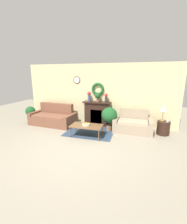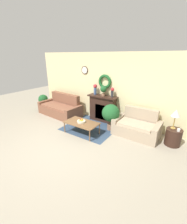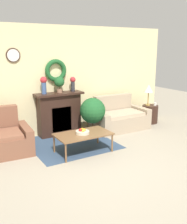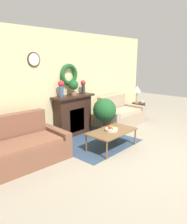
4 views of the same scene
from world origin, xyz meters
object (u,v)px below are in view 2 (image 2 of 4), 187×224
table_lamp (176,114)px  fruit_bowl (81,121)px  couch_left (61,108)px  potted_plant_floor_by_couch (43,100)px  potted_plant_floor_by_loveseat (111,114)px  coffee_table (82,123)px  mug (179,130)px  vase_on_mantel_right (112,92)px  vase_on_mantel_left (95,88)px  loveseat_right (137,127)px  potted_plant_on_mantel (103,90)px  fireplace (103,108)px  side_table_by_loveseat (173,137)px

table_lamp → fruit_bowl: bearing=-159.6°
couch_left → table_lamp: size_ratio=3.46×
potted_plant_floor_by_couch → potted_plant_floor_by_loveseat: size_ratio=0.78×
fruit_bowl → table_lamp: bearing=20.4°
coffee_table → mug: bearing=17.2°
mug → vase_on_mantel_right: 2.56m
fruit_bowl → potted_plant_floor_by_loveseat: potted_plant_floor_by_loveseat is taller
fruit_bowl → vase_on_mantel_left: bearing=103.0°
loveseat_right → potted_plant_on_mantel: potted_plant_on_mantel is taller
table_lamp → vase_on_mantel_left: 3.06m
couch_left → vase_on_mantel_left: vase_on_mantel_left is taller
fireplace → coffee_table: (-0.04, -1.35, -0.16)m
fruit_bowl → potted_plant_floor_by_couch: bearing=163.6°
couch_left → table_lamp: bearing=5.7°
vase_on_mantel_left → vase_on_mantel_right: (0.77, 0.00, -0.03)m
fireplace → vase_on_mantel_left: 0.86m
fruit_bowl → potted_plant_on_mantel: (0.08, 1.33, 0.87)m
coffee_table → vase_on_mantel_left: size_ratio=2.79×
couch_left → potted_plant_floor_by_couch: 1.24m
loveseat_right → potted_plant_floor_by_loveseat: size_ratio=1.55×
fireplace → vase_on_mantel_right: size_ratio=3.29×
potted_plant_on_mantel → couch_left: bearing=-167.3°
vase_on_mantel_left → fruit_bowl: bearing=-77.0°
side_table_by_loveseat → potted_plant_floor_by_couch: bearing=-179.7°
coffee_table → vase_on_mantel_right: size_ratio=3.16×
vase_on_mantel_right → fireplace: bearing=-179.2°
table_lamp → coffee_table: bearing=-159.5°
potted_plant_floor_by_loveseat → coffee_table: bearing=-131.3°
fireplace → potted_plant_on_mantel: potted_plant_on_mantel is taller
loveseat_right → potted_plant_floor_by_couch: (-4.77, -0.05, 0.18)m
vase_on_mantel_right → table_lamp: bearing=-8.7°
loveseat_right → coffee_table: 1.90m
mug → potted_plant_floor_by_loveseat: (-2.15, -0.08, 0.07)m
potted_plant_on_mantel → potted_plant_floor_by_loveseat: potted_plant_on_mantel is taller
couch_left → vase_on_mantel_right: size_ratio=5.66×
side_table_by_loveseat → mug: 0.33m
vase_on_mantel_left → potted_plant_floor_by_loveseat: size_ratio=0.43×
fruit_bowl → potted_plant_on_mantel: size_ratio=0.72×
fruit_bowl → mug: 3.00m
fireplace → table_lamp: table_lamp is taller
mug → vase_on_mantel_right: vase_on_mantel_right is taller
loveseat_right → fruit_bowl: bearing=-148.3°
coffee_table → side_table_by_loveseat: (2.75, 0.96, -0.12)m
mug → vase_on_mantel_right: (-2.41, 0.47, 0.73)m
couch_left → coffee_table: (1.91, -0.88, 0.07)m
potted_plant_floor_by_couch → potted_plant_on_mantel: bearing=7.2°
fireplace → couch_left: bearing=-166.8°
fireplace → couch_left: (-1.96, -0.46, -0.23)m
potted_plant_on_mantel → loveseat_right: bearing=-13.0°
fireplace → coffee_table: bearing=-91.8°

